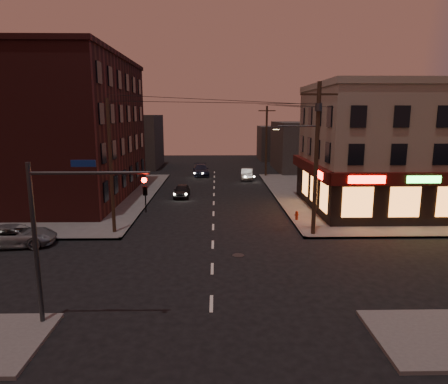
{
  "coord_description": "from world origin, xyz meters",
  "views": [
    {
      "loc": [
        0.23,
        -20.12,
        8.11
      ],
      "look_at": [
        0.73,
        5.0,
        3.2
      ],
      "focal_mm": 32.0,
      "sensor_mm": 36.0,
      "label": 1
    }
  ],
  "objects_px": {
    "fire_hydrant": "(297,215)",
    "sedan_near": "(182,191)",
    "sedan_mid": "(247,174)",
    "sedan_far": "(201,170)",
    "suv_cross": "(15,236)"
  },
  "relations": [
    {
      "from": "fire_hydrant",
      "to": "sedan_near",
      "type": "bearing_deg",
      "value": 135.37
    },
    {
      "from": "sedan_mid",
      "to": "fire_hydrant",
      "type": "relative_size",
      "value": 5.96
    },
    {
      "from": "sedan_mid",
      "to": "sedan_far",
      "type": "distance_m",
      "value": 6.92
    },
    {
      "from": "suv_cross",
      "to": "sedan_near",
      "type": "height_order",
      "value": "suv_cross"
    },
    {
      "from": "sedan_mid",
      "to": "sedan_near",
      "type": "bearing_deg",
      "value": -119.16
    },
    {
      "from": "suv_cross",
      "to": "fire_hydrant",
      "type": "distance_m",
      "value": 19.5
    },
    {
      "from": "sedan_near",
      "to": "sedan_mid",
      "type": "height_order",
      "value": "sedan_mid"
    },
    {
      "from": "sedan_near",
      "to": "fire_hydrant",
      "type": "bearing_deg",
      "value": -44.55
    },
    {
      "from": "sedan_far",
      "to": "suv_cross",
      "type": "bearing_deg",
      "value": -114.84
    },
    {
      "from": "suv_cross",
      "to": "sedan_near",
      "type": "xyz_separation_m",
      "value": [
        9.14,
        14.88,
        -0.04
      ]
    },
    {
      "from": "suv_cross",
      "to": "sedan_far",
      "type": "bearing_deg",
      "value": -27.63
    },
    {
      "from": "suv_cross",
      "to": "sedan_mid",
      "type": "height_order",
      "value": "sedan_mid"
    },
    {
      "from": "suv_cross",
      "to": "fire_hydrant",
      "type": "bearing_deg",
      "value": -81.72
    },
    {
      "from": "sedan_mid",
      "to": "sedan_far",
      "type": "relative_size",
      "value": 0.82
    },
    {
      "from": "sedan_mid",
      "to": "fire_hydrant",
      "type": "height_order",
      "value": "sedan_mid"
    }
  ]
}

